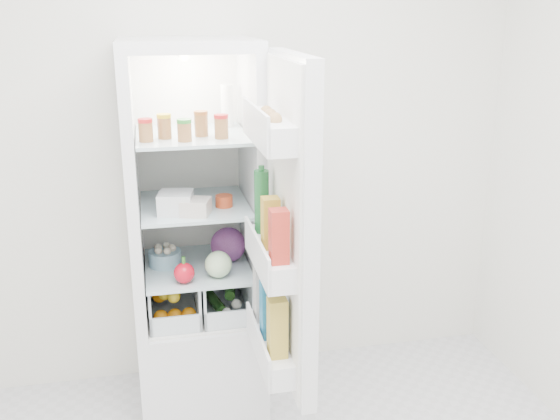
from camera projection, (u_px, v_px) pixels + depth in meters
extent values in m
cube|color=silver|center=(227.00, 137.00, 3.16)|extent=(3.00, 0.02, 2.60)
cube|color=silver|center=(201.00, 353.00, 3.17)|extent=(0.60, 0.60, 0.50)
cube|color=silver|center=(187.00, 44.00, 2.70)|extent=(0.60, 0.60, 0.05)
cube|color=silver|center=(189.00, 174.00, 3.16)|extent=(0.60, 0.05, 1.25)
cube|color=silver|center=(133.00, 192.00, 2.85)|extent=(0.05, 0.60, 1.25)
cube|color=silver|center=(252.00, 185.00, 2.96)|extent=(0.05, 0.60, 1.25)
cube|color=white|center=(189.00, 175.00, 3.13)|extent=(0.50, 0.01, 1.25)
sphere|color=white|center=(184.00, 56.00, 2.92)|extent=(0.05, 0.05, 0.05)
cube|color=silver|center=(197.00, 266.00, 3.00)|extent=(0.49, 0.53, 0.01)
cube|color=silver|center=(195.00, 205.00, 2.90)|extent=(0.49, 0.53, 0.02)
cube|color=silver|center=(191.00, 135.00, 2.80)|extent=(0.49, 0.53, 0.02)
cylinder|color=#B21919|center=(146.00, 132.00, 2.62)|extent=(0.06, 0.06, 0.08)
cylinder|color=gold|center=(165.00, 129.00, 2.68)|extent=(0.06, 0.06, 0.08)
cylinder|color=#267226|center=(185.00, 131.00, 2.63)|extent=(0.06, 0.06, 0.08)
cylinder|color=brown|center=(201.00, 126.00, 2.73)|extent=(0.06, 0.06, 0.08)
cylinder|color=#B21919|center=(221.00, 129.00, 2.69)|extent=(0.06, 0.06, 0.08)
cylinder|color=white|center=(227.00, 106.00, 2.93)|extent=(0.07, 0.07, 0.20)
cube|color=silver|center=(176.00, 203.00, 2.76)|extent=(0.17, 0.17, 0.09)
cube|color=beige|center=(196.00, 207.00, 2.74)|extent=(0.15, 0.15, 0.07)
cylinder|color=#B93C1B|center=(224.00, 201.00, 2.85)|extent=(0.10, 0.10, 0.05)
sphere|color=#58205F|center=(228.00, 245.00, 3.02)|extent=(0.17, 0.17, 0.17)
sphere|color=red|center=(184.00, 273.00, 2.79)|extent=(0.09, 0.09, 0.09)
cylinder|color=#89B7CD|center=(165.00, 258.00, 2.99)|extent=(0.20, 0.20, 0.07)
sphere|color=beige|center=(218.00, 264.00, 2.85)|extent=(0.12, 0.12, 0.12)
sphere|color=orange|center=(161.00, 317.00, 2.91)|extent=(0.07, 0.07, 0.07)
sphere|color=orange|center=(175.00, 316.00, 2.92)|extent=(0.07, 0.07, 0.07)
sphere|color=orange|center=(189.00, 315.00, 2.93)|extent=(0.07, 0.07, 0.07)
sphere|color=orange|center=(159.00, 296.00, 3.00)|extent=(0.07, 0.07, 0.07)
sphere|color=orange|center=(173.00, 294.00, 3.02)|extent=(0.07, 0.07, 0.07)
sphere|color=yellow|center=(165.00, 294.00, 2.94)|extent=(0.06, 0.06, 0.06)
sphere|color=yellow|center=(178.00, 283.00, 3.06)|extent=(0.06, 0.06, 0.06)
sphere|color=yellow|center=(174.00, 297.00, 2.91)|extent=(0.06, 0.06, 0.06)
cylinder|color=#1B4A18|center=(216.00, 302.00, 3.08)|extent=(0.09, 0.21, 0.05)
cylinder|color=#1B4A18|center=(230.00, 287.00, 3.13)|extent=(0.08, 0.21, 0.05)
sphere|color=white|center=(227.00, 313.00, 2.97)|extent=(0.05, 0.05, 0.05)
sphere|color=white|center=(237.00, 304.00, 2.99)|extent=(0.05, 0.05, 0.05)
cube|color=silver|center=(292.00, 225.00, 2.41)|extent=(0.06, 0.60, 1.30)
cube|color=white|center=(283.00, 226.00, 2.41)|extent=(0.01, 0.56, 1.26)
cube|color=white|center=(270.00, 130.00, 2.28)|extent=(0.11, 0.50, 0.10)
cube|color=white|center=(271.00, 257.00, 2.43)|extent=(0.11, 0.50, 0.10)
cube|color=white|center=(271.00, 347.00, 2.56)|extent=(0.11, 0.50, 0.10)
sphere|color=#997145|center=(275.00, 119.00, 2.15)|extent=(0.05, 0.05, 0.05)
sphere|color=#997145|center=(271.00, 115.00, 2.22)|extent=(0.05, 0.05, 0.05)
sphere|color=#997145|center=(266.00, 112.00, 2.30)|extent=(0.05, 0.05, 0.05)
cylinder|color=#185526|center=(262.00, 202.00, 2.52)|extent=(0.06, 0.06, 0.26)
cube|color=gold|center=(271.00, 223.00, 2.36)|extent=(0.07, 0.07, 0.20)
cube|color=red|center=(279.00, 236.00, 2.22)|extent=(0.07, 0.07, 0.20)
cube|color=silver|center=(263.00, 294.00, 2.64)|extent=(0.07, 0.07, 0.24)
cube|color=teal|center=(270.00, 310.00, 2.50)|extent=(0.07, 0.07, 0.24)
cube|color=gold|center=(277.00, 328.00, 2.36)|extent=(0.07, 0.07, 0.24)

